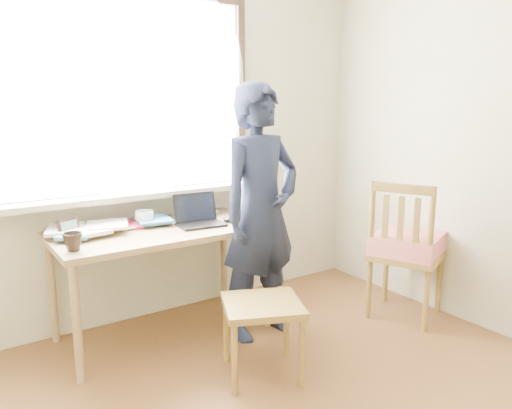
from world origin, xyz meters
TOP-DOWN VIEW (x-y plane):
  - room_shell at (-0.02, 0.20)m, footprint 3.52×4.02m
  - desk at (-0.15, 1.63)m, footprint 1.39×0.69m
  - laptop at (0.11, 1.59)m, footprint 0.32×0.27m
  - mug_white at (-0.21, 1.77)m, footprint 0.17×0.17m
  - mug_dark at (-0.76, 1.44)m, footprint 0.12×0.12m
  - mouse at (0.32, 1.53)m, footprint 0.10×0.07m
  - desk_clutter at (-0.48, 1.83)m, footprint 0.82×0.50m
  - book_a at (-0.56, 1.89)m, footprint 0.27×0.33m
  - book_b at (0.17, 1.87)m, footprint 0.31×0.31m
  - picture_frame at (-0.71, 1.73)m, footprint 0.14×0.06m
  - work_chair at (0.11, 0.84)m, footprint 0.56×0.55m
  - side_chair at (1.43, 0.92)m, footprint 0.60×0.61m
  - person at (0.41, 1.30)m, footprint 0.66×0.47m

SIDE VIEW (x-z plane):
  - work_chair at x=0.11m, z-range 0.15..0.59m
  - side_chair at x=1.43m, z-range 0.03..1.04m
  - desk at x=-0.15m, z-range 0.29..1.04m
  - book_b at x=0.17m, z-range 0.74..0.76m
  - book_a at x=-0.56m, z-range 0.74..0.77m
  - mouse at x=0.32m, z-range 0.74..0.78m
  - desk_clutter at x=-0.48m, z-range 0.74..0.80m
  - laptop at x=0.11m, z-range 0.69..0.90m
  - mug_white at x=-0.21m, z-range 0.74..0.84m
  - mug_dark at x=-0.76m, z-range 0.74..0.85m
  - picture_frame at x=-0.71m, z-range 0.74..0.85m
  - person at x=0.41m, z-range 0.00..1.69m
  - room_shell at x=-0.02m, z-range 0.33..2.94m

